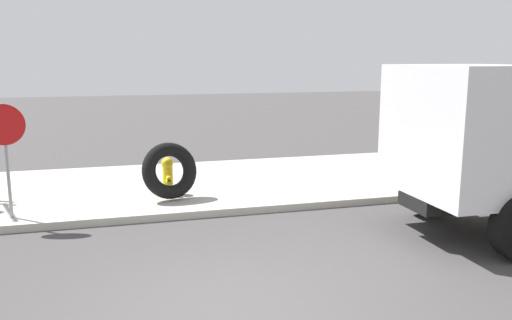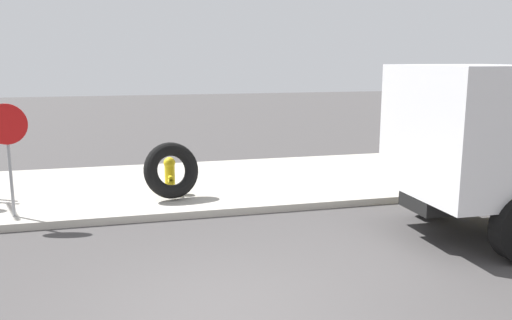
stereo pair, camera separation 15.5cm
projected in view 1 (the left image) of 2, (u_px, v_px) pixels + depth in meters
The scene contains 5 objects.
ground_plane at pixel (225, 313), 6.57m from camera, with size 80.00×80.00×0.00m, color #423F3F.
sidewalk_curb at pixel (168, 187), 12.71m from camera, with size 36.00×5.00×0.15m, color #ADA89E.
fire_hydrant at pixel (168, 174), 11.72m from camera, with size 0.26×0.59×0.81m.
loose_tire at pixel (170, 171), 11.20m from camera, with size 1.20×1.20×0.29m, color black.
stop_sign at pixel (5, 140), 9.70m from camera, with size 0.76×0.08×2.15m.
Camera 1 is at (-1.24, -5.98, 3.12)m, focal length 37.21 mm.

